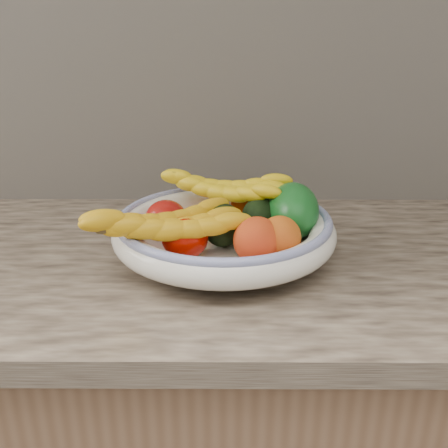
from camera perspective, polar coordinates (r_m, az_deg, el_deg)
kitchen_counter at (r=1.17m, az=0.01°, el=-22.87°), size 2.44×0.66×1.40m
fruit_bowl at (r=0.88m, az=0.00°, el=-0.70°), size 0.39×0.39×0.08m
clementine_back_left at (r=0.96m, az=-1.03°, el=1.73°), size 0.06×0.06×0.05m
clementine_back_right at (r=0.99m, az=2.32°, el=2.22°), size 0.07×0.07×0.05m
tomato_left at (r=0.90m, az=-6.65°, el=0.59°), size 0.10×0.10×0.07m
tomato_near_left at (r=0.81m, az=-4.50°, el=-1.60°), size 0.08×0.08×0.07m
avocado_center at (r=0.86m, az=-0.14°, el=-0.08°), size 0.07×0.10×0.07m
avocado_right at (r=0.91m, az=4.15°, el=1.04°), size 0.09×0.11×0.06m
green_mango at (r=0.90m, az=7.85°, el=1.56°), size 0.13×0.15×0.12m
peach_front at (r=0.79m, az=3.79°, el=-1.89°), size 0.09×0.09×0.08m
peach_right at (r=0.80m, az=6.36°, el=-1.51°), size 0.08×0.08×0.07m
banana_bunch_back at (r=0.95m, az=-0.20°, el=3.65°), size 0.29×0.19×0.08m
banana_bunch_front at (r=0.80m, az=-6.68°, el=-0.58°), size 0.30×0.22×0.08m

